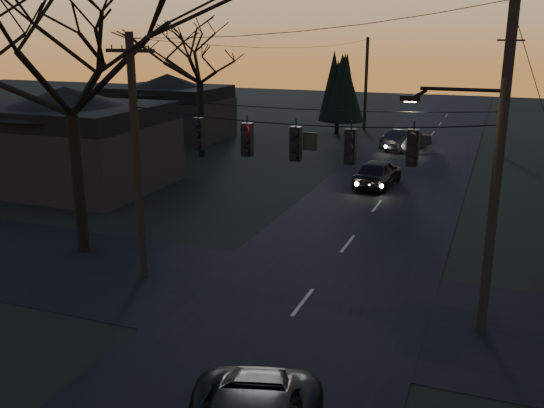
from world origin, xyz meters
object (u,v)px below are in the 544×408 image
at_px(bare_tree_left, 67,55).
at_px(sedan_oncoming_a, 378,173).
at_px(sedan_oncoming_b, 406,140).
at_px(utility_pole_right, 480,331).
at_px(utility_pole_far_l, 364,130).
at_px(utility_pole_left, 144,277).
at_px(utility_pole_far_r, 499,155).

height_order(bare_tree_left, sedan_oncoming_a, bare_tree_left).
relative_size(bare_tree_left, sedan_oncoming_a, 2.35).
xyz_separation_m(bare_tree_left, sedan_oncoming_b, (8.72, 26.15, -6.89)).
distance_m(utility_pole_right, utility_pole_far_l, 37.79).
xyz_separation_m(utility_pole_left, sedan_oncoming_b, (5.00, 27.61, 0.76)).
bearing_deg(utility_pole_right, utility_pole_far_l, 107.72).
distance_m(utility_pole_right, bare_tree_left, 17.09).
relative_size(utility_pole_far_l, sedan_oncoming_a, 1.72).
height_order(utility_pole_far_r, utility_pole_far_l, utility_pole_far_r).
xyz_separation_m(utility_pole_right, utility_pole_left, (-11.50, 0.00, 0.00)).
relative_size(utility_pole_far_r, sedan_oncoming_b, 1.84).
bearing_deg(bare_tree_left, utility_pole_far_l, 83.86).
bearing_deg(utility_pole_left, utility_pole_far_r, 67.67).
bearing_deg(bare_tree_left, utility_pole_right, -5.46).
xyz_separation_m(utility_pole_far_r, sedan_oncoming_a, (-6.30, -11.96, 0.79)).
bearing_deg(sedan_oncoming_b, utility_pole_far_r, -152.43).
relative_size(utility_pole_left, sedan_oncoming_a, 1.83).
bearing_deg(utility_pole_far_l, utility_pole_far_r, -34.82).
bearing_deg(sedan_oncoming_a, bare_tree_left, 63.12).
relative_size(utility_pole_left, utility_pole_far_r, 1.00).
distance_m(utility_pole_far_r, bare_tree_left, 31.54).
bearing_deg(utility_pole_left, sedan_oncoming_a, 72.04).
distance_m(utility_pole_left, sedan_oncoming_b, 28.07).
xyz_separation_m(utility_pole_far_l, bare_tree_left, (-3.72, -34.55, 7.65)).
relative_size(utility_pole_far_r, utility_pole_far_l, 1.06).
xyz_separation_m(bare_tree_left, sedan_oncoming_a, (8.92, 14.59, -6.85)).
bearing_deg(utility_pole_far_l, bare_tree_left, -96.14).
distance_m(utility_pole_right, sedan_oncoming_a, 17.25).
xyz_separation_m(utility_pole_left, bare_tree_left, (-3.72, 1.45, 7.65)).
distance_m(utility_pole_far_l, sedan_oncoming_b, 9.80).
xyz_separation_m(utility_pole_far_r, utility_pole_far_l, (-11.50, 8.00, 0.00)).
height_order(utility_pole_right, utility_pole_far_r, utility_pole_right).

